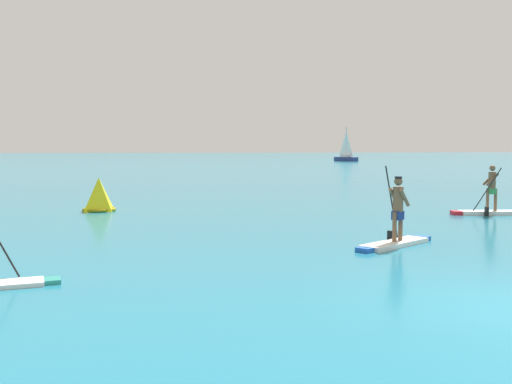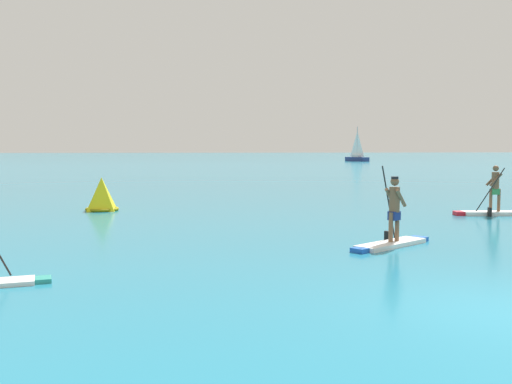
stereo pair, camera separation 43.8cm
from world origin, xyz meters
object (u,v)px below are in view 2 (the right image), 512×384
paddleboarder_far_right (496,206)px  sailboat_right_horizon (357,157)px  paddleboarder_mid_center (392,230)px  race_marker_buoy (102,196)px

paddleboarder_far_right → sailboat_right_horizon: (16.52, 75.83, 0.44)m
paddleboarder_mid_center → paddleboarder_far_right: 8.47m
race_marker_buoy → paddleboarder_mid_center: bearing=-47.5°
paddleboarder_mid_center → race_marker_buoy: size_ratio=1.69×
paddleboarder_mid_center → sailboat_right_horizon: (22.49, 81.84, 0.37)m
sailboat_right_horizon → paddleboarder_far_right: bearing=-38.2°
race_marker_buoy → sailboat_right_horizon: (30.87, 72.70, 0.20)m
paddleboarder_far_right → sailboat_right_horizon: bearing=-96.6°
paddleboarder_mid_center → paddleboarder_far_right: paddleboarder_mid_center is taller
paddleboarder_far_right → race_marker_buoy: bearing=-6.5°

